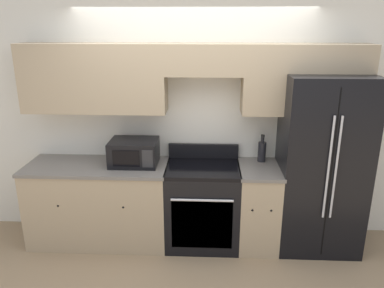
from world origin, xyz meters
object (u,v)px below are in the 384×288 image
Objects in this scene: oven_range at (203,204)px; bottle at (262,151)px; microwave at (134,152)px; refrigerator at (320,163)px.

oven_range is 3.52× the size of bottle.
bottle is at bearing 6.23° from microwave.
bottle is at bearing 17.16° from oven_range.
microwave reaches higher than oven_range.
refrigerator is at bearing 0.35° from microwave.
bottle reaches higher than microwave.
bottle is (1.37, 0.15, -0.01)m from microwave.
refrigerator reaches higher than microwave.
refrigerator is 6.23× the size of bottle.
bottle is (0.64, 0.20, 0.56)m from oven_range.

